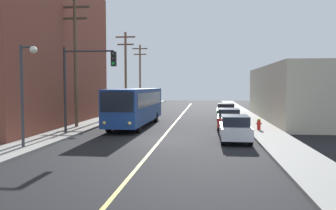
{
  "coord_description": "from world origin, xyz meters",
  "views": [
    {
      "loc": [
        2.89,
        -22.14,
        3.5
      ],
      "look_at": [
        0.0,
        4.52,
        2.0
      ],
      "focal_mm": 37.9,
      "sensor_mm": 36.0,
      "label": 1
    }
  ],
  "objects": [
    {
      "name": "utility_pole_mid",
      "position": [
        -6.95,
        20.51,
        5.56
      ],
      "size": [
        2.4,
        0.28,
        9.82
      ],
      "color": "brown",
      "rests_on": "sidewalk_left"
    },
    {
      "name": "traffic_signal_left_corner",
      "position": [
        -5.41,
        1.71,
        4.3
      ],
      "size": [
        3.75,
        0.48,
        6.0
      ],
      "color": "#2D2D33",
      "rests_on": "sidewalk_left"
    },
    {
      "name": "fire_hydrant",
      "position": [
        6.85,
        5.07,
        0.58
      ],
      "size": [
        0.44,
        0.26,
        0.84
      ],
      "color": "red",
      "rests_on": "sidewalk_right"
    },
    {
      "name": "building_left_brick",
      "position": [
        -13.49,
        7.22,
        6.52
      ],
      "size": [
        10.0,
        20.67,
        13.04
      ],
      "color": "brown",
      "rests_on": "ground"
    },
    {
      "name": "sidewalk_right",
      "position": [
        7.25,
        10.0,
        0.07
      ],
      "size": [
        2.5,
        90.0,
        0.15
      ],
      "primitive_type": "cube",
      "color": "gray",
      "rests_on": "ground"
    },
    {
      "name": "parked_car_white",
      "position": [
        4.66,
        0.06,
        0.84
      ],
      "size": [
        1.84,
        4.41,
        1.62
      ],
      "color": "silver",
      "rests_on": "ground"
    },
    {
      "name": "utility_pole_near",
      "position": [
        -7.58,
        5.5,
        5.74
      ],
      "size": [
        2.4,
        0.28,
        10.18
      ],
      "color": "brown",
      "rests_on": "sidewalk_left"
    },
    {
      "name": "utility_pole_far",
      "position": [
        -7.63,
        33.59,
        5.52
      ],
      "size": [
        2.4,
        0.28,
        9.75
      ],
      "color": "brown",
      "rests_on": "sidewalk_left"
    },
    {
      "name": "lane_stripe_center",
      "position": [
        0.0,
        15.0,
        0.01
      ],
      "size": [
        0.16,
        60.0,
        0.01
      ],
      "primitive_type": "cube",
      "color": "#D8CC4C",
      "rests_on": "ground"
    },
    {
      "name": "parked_car_red",
      "position": [
        4.7,
        6.6,
        0.84
      ],
      "size": [
        1.97,
        4.47,
        1.62
      ],
      "color": "maroon",
      "rests_on": "ground"
    },
    {
      "name": "street_lamp_left",
      "position": [
        -6.83,
        -3.92,
        3.74
      ],
      "size": [
        0.98,
        0.4,
        5.5
      ],
      "color": "#38383D",
      "rests_on": "sidewalk_left"
    },
    {
      "name": "building_right_warehouse",
      "position": [
        14.49,
        14.16,
        2.69
      ],
      "size": [
        12.0,
        21.05,
        5.38
      ],
      "color": "beige",
      "rests_on": "ground"
    },
    {
      "name": "ground_plane",
      "position": [
        0.0,
        0.0,
        0.0
      ],
      "size": [
        120.0,
        120.0,
        0.0
      ],
      "primitive_type": "plane",
      "color": "black"
    },
    {
      "name": "city_bus",
      "position": [
        -3.08,
        7.52,
        1.82
      ],
      "size": [
        2.81,
        12.2,
        3.2
      ],
      "color": "navy",
      "rests_on": "ground"
    },
    {
      "name": "sidewalk_left",
      "position": [
        -7.25,
        10.0,
        0.07
      ],
      "size": [
        2.5,
        90.0,
        0.15
      ],
      "primitive_type": "cube",
      "color": "gray",
      "rests_on": "ground"
    },
    {
      "name": "parked_car_green",
      "position": [
        4.9,
        14.86,
        0.84
      ],
      "size": [
        1.95,
        4.46,
        1.62
      ],
      "color": "#196038",
      "rests_on": "ground"
    }
  ]
}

